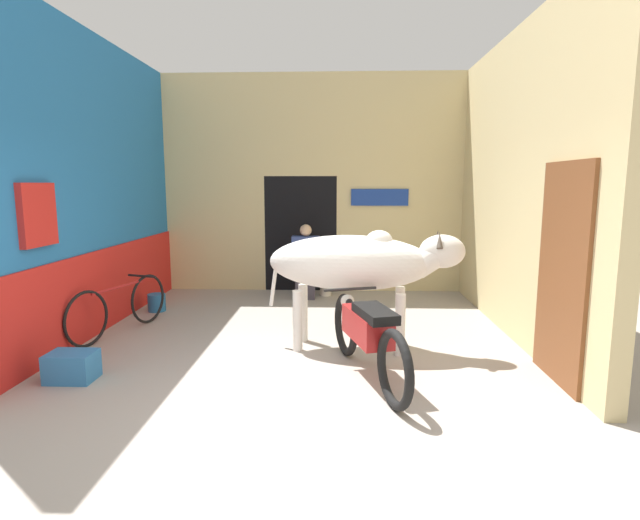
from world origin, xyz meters
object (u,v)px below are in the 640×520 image
plastic_stool (326,283)px  motorcycle_near (367,333)px  cow (359,263)px  bicycle (120,307)px  crate (72,366)px  bucket (157,303)px  shopkeeper_seated (306,260)px

plastic_stool → motorcycle_near: bearing=-82.1°
cow → bicycle: size_ratio=1.32×
crate → bucket: (-0.15, 2.67, -0.01)m
motorcycle_near → shopkeeper_seated: size_ratio=1.64×
cow → shopkeeper_seated: 2.72m
shopkeeper_seated → crate: size_ratio=2.79×
bicycle → crate: 1.55m
bicycle → plastic_stool: bearing=42.3°
bicycle → bucket: 1.17m
cow → motorcycle_near: 1.05m
crate → cow: bearing=21.1°
motorcycle_near → bicycle: bearing=156.2°
shopkeeper_seated → motorcycle_near: bearing=-76.4°
shopkeeper_seated → plastic_stool: size_ratio=3.00×
motorcycle_near → bicycle: (-3.05, 1.35, -0.11)m
shopkeeper_seated → cow: bearing=-73.1°
shopkeeper_seated → bucket: shopkeeper_seated is taller
bucket → bicycle: bearing=-91.9°
motorcycle_near → bicycle: size_ratio=1.19×
plastic_stool → bucket: (-2.50, -1.17, -0.09)m
bicycle → plastic_stool: 3.44m
motorcycle_near → crate: motorcycle_near is taller
motorcycle_near → cow: bearing=93.6°
crate → plastic_stool: bearing=58.6°
shopkeeper_seated → plastic_stool: shopkeeper_seated is taller
crate → bicycle: bearing=97.2°
shopkeeper_seated → plastic_stool: 0.56m
motorcycle_near → plastic_stool: bearing=97.9°
plastic_stool → crate: 4.50m
motorcycle_near → shopkeeper_seated: shopkeeper_seated is taller
bucket → plastic_stool: bearing=25.0°
plastic_stool → bucket: plastic_stool is taller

